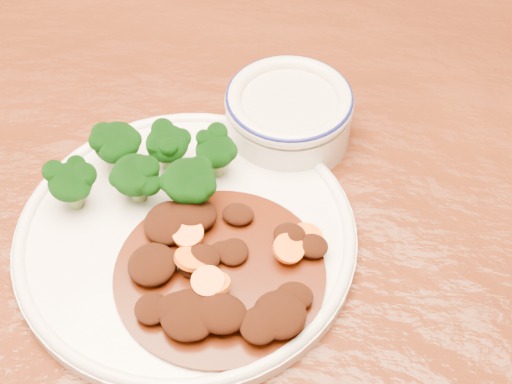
# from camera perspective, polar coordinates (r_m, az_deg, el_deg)

# --- Properties ---
(dining_table) EXTENTS (1.59, 1.07, 0.75)m
(dining_table) POSITION_cam_1_polar(r_m,az_deg,el_deg) (0.75, -7.07, -3.24)
(dining_table) COLOR #54230E
(dining_table) RESTS_ON ground
(dinner_plate) EXTENTS (0.30, 0.30, 0.02)m
(dinner_plate) POSITION_cam_1_polar(r_m,az_deg,el_deg) (0.63, -5.62, -3.42)
(dinner_plate) COLOR white
(dinner_plate) RESTS_ON dining_table
(broccoli_florets) EXTENTS (0.15, 0.10, 0.05)m
(broccoli_florets) POSITION_cam_1_polar(r_m,az_deg,el_deg) (0.64, -8.57, 2.24)
(broccoli_florets) COLOR olive
(broccoli_florets) RESTS_ON dinner_plate
(mince_stew) EXTENTS (0.18, 0.18, 0.03)m
(mince_stew) POSITION_cam_1_polar(r_m,az_deg,el_deg) (0.59, -3.48, -6.70)
(mince_stew) COLOR #471607
(mince_stew) RESTS_ON dinner_plate
(dip_bowl) EXTENTS (0.13, 0.13, 0.06)m
(dip_bowl) POSITION_cam_1_polar(r_m,az_deg,el_deg) (0.70, 2.63, 6.32)
(dip_bowl) COLOR beige
(dip_bowl) RESTS_ON dining_table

